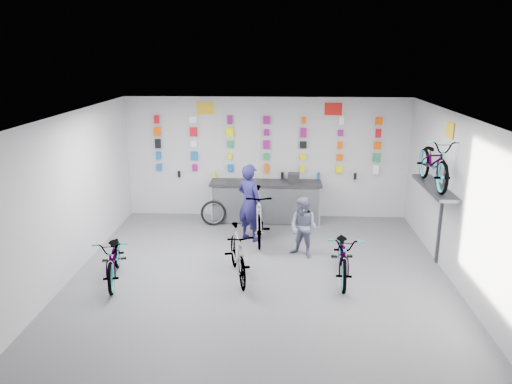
# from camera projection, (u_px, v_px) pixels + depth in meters

# --- Properties ---
(floor) EXTENTS (8.00, 8.00, 0.00)m
(floor) POSITION_uv_depth(u_px,v_px,m) (259.00, 285.00, 8.97)
(floor) COLOR #525257
(floor) RESTS_ON ground
(ceiling) EXTENTS (8.00, 8.00, 0.00)m
(ceiling) POSITION_uv_depth(u_px,v_px,m) (260.00, 118.00, 8.15)
(ceiling) COLOR white
(ceiling) RESTS_ON wall_back
(wall_back) EXTENTS (7.00, 0.00, 7.00)m
(wall_back) POSITION_uv_depth(u_px,v_px,m) (267.00, 158.00, 12.40)
(wall_back) COLOR silver
(wall_back) RESTS_ON floor
(wall_front) EXTENTS (7.00, 0.00, 7.00)m
(wall_front) POSITION_uv_depth(u_px,v_px,m) (241.00, 332.00, 4.72)
(wall_front) COLOR silver
(wall_front) RESTS_ON floor
(wall_left) EXTENTS (0.00, 8.00, 8.00)m
(wall_left) POSITION_uv_depth(u_px,v_px,m) (60.00, 203.00, 8.73)
(wall_left) COLOR silver
(wall_left) RESTS_ON floor
(wall_right) EXTENTS (0.00, 8.00, 8.00)m
(wall_right) POSITION_uv_depth(u_px,v_px,m) (467.00, 209.00, 8.39)
(wall_right) COLOR silver
(wall_right) RESTS_ON floor
(counter) EXTENTS (2.70, 0.66, 1.00)m
(counter) POSITION_uv_depth(u_px,v_px,m) (266.00, 202.00, 12.24)
(counter) COLOR black
(counter) RESTS_ON floor
(merch_wall) EXTENTS (5.57, 0.08, 1.56)m
(merch_wall) POSITION_uv_depth(u_px,v_px,m) (266.00, 146.00, 12.25)
(merch_wall) COLOR #1056A5
(merch_wall) RESTS_ON wall_back
(wall_bracket) EXTENTS (0.39, 1.90, 2.00)m
(wall_bracket) POSITION_uv_depth(u_px,v_px,m) (435.00, 192.00, 9.56)
(wall_bracket) COLOR #333338
(wall_bracket) RESTS_ON wall_right
(sign_left) EXTENTS (0.42, 0.02, 0.30)m
(sign_left) POSITION_uv_depth(u_px,v_px,m) (205.00, 108.00, 12.13)
(sign_left) COLOR gold
(sign_left) RESTS_ON wall_back
(sign_right) EXTENTS (0.42, 0.02, 0.30)m
(sign_right) POSITION_uv_depth(u_px,v_px,m) (333.00, 109.00, 11.97)
(sign_right) COLOR red
(sign_right) RESTS_ON wall_back
(sign_side) EXTENTS (0.02, 0.40, 0.30)m
(sign_side) POSITION_uv_depth(u_px,v_px,m) (450.00, 130.00, 9.23)
(sign_side) COLOR gold
(sign_side) RESTS_ON wall_right
(bike_left) EXTENTS (0.96, 1.80, 0.90)m
(bike_left) POSITION_uv_depth(u_px,v_px,m) (114.00, 257.00, 9.07)
(bike_left) COLOR gray
(bike_left) RESTS_ON floor
(bike_center) EXTENTS (0.84, 1.70, 0.98)m
(bike_center) POSITION_uv_depth(u_px,v_px,m) (238.00, 253.00, 9.14)
(bike_center) COLOR gray
(bike_center) RESTS_ON floor
(bike_right) EXTENTS (0.74, 1.83, 0.94)m
(bike_right) POSITION_uv_depth(u_px,v_px,m) (343.00, 254.00, 9.15)
(bike_right) COLOR gray
(bike_right) RESTS_ON floor
(bike_service) EXTENTS (0.69, 1.96, 1.15)m
(bike_service) POSITION_uv_depth(u_px,v_px,m) (258.00, 215.00, 11.02)
(bike_service) COLOR gray
(bike_service) RESTS_ON floor
(bike_wall) EXTENTS (0.63, 1.80, 0.95)m
(bike_wall) POSITION_uv_depth(u_px,v_px,m) (434.00, 162.00, 9.40)
(bike_wall) COLOR gray
(bike_wall) RESTS_ON wall_bracket
(clerk) EXTENTS (0.75, 0.70, 1.72)m
(clerk) POSITION_uv_depth(u_px,v_px,m) (250.00, 203.00, 10.94)
(clerk) COLOR #1A174A
(clerk) RESTS_ON floor
(customer) EXTENTS (0.77, 0.72, 1.25)m
(customer) POSITION_uv_depth(u_px,v_px,m) (303.00, 227.00, 10.08)
(customer) COLOR slate
(customer) RESTS_ON floor
(spare_wheel) EXTENTS (0.62, 0.19, 0.61)m
(spare_wheel) POSITION_uv_depth(u_px,v_px,m) (213.00, 213.00, 11.99)
(spare_wheel) COLOR black
(spare_wheel) RESTS_ON floor
(register) EXTENTS (0.29, 0.31, 0.22)m
(register) POSITION_uv_depth(u_px,v_px,m) (294.00, 178.00, 12.05)
(register) COLOR black
(register) RESTS_ON counter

